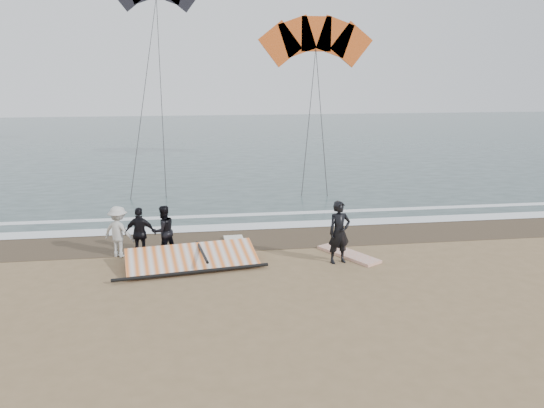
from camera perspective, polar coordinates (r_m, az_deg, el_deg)
The scene contains 11 objects.
ground at distance 14.67m, azimuth 0.09°, elevation -8.96°, with size 120.00×120.00×0.00m, color #8C704C.
sea at distance 46.76m, azimuth -5.76°, elevation 6.91°, with size 120.00×54.00×0.02m, color #233838.
wet_sand at distance 18.86m, azimuth -1.88°, elevation -3.65°, with size 120.00×2.80×0.01m, color #4C3D2B.
foam_near at distance 20.19m, azimuth -2.32°, elevation -2.40°, with size 120.00×0.90×0.01m, color white.
foam_far at distance 21.82m, azimuth -2.78°, elevation -1.15°, with size 120.00×0.45×0.01m, color white.
man_main at distance 16.33m, azimuth 7.24°, elevation -3.03°, with size 0.71×0.47×1.95m, color black.
board_white at distance 17.25m, azimuth 8.23°, elevation -5.36°, with size 0.63×2.26×0.09m, color silver.
board_cream at distance 17.74m, azimuth -3.78°, elevation -4.68°, with size 0.66×2.48×0.10m, color white.
trio_cluster at distance 17.26m, azimuth -14.14°, elevation -2.92°, with size 2.52×1.10×1.66m.
sail_rig at distance 16.42m, azimuth -8.79°, elevation -5.84°, with size 4.50×2.27×0.51m.
kite_red at distance 32.90m, azimuth 4.75°, elevation 16.76°, with size 7.77×4.33×11.06m.
Camera 1 is at (-1.94, -13.37, 5.72)m, focal length 35.00 mm.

